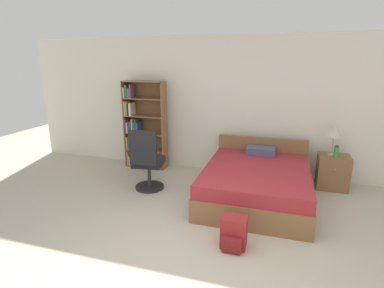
% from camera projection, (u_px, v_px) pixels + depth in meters
% --- Properties ---
extents(ground_plane, '(14.00, 14.00, 0.00)m').
position_uv_depth(ground_plane, '(191.00, 280.00, 3.03)').
color(ground_plane, '#BCB29E').
extents(wall_back, '(9.00, 0.06, 2.60)m').
position_uv_depth(wall_back, '(241.00, 107.00, 5.65)').
color(wall_back, silver).
rests_on(wall_back, ground_plane).
extents(bookshelf, '(0.85, 0.28, 1.76)m').
position_uv_depth(bookshelf, '(141.00, 126.00, 6.09)').
color(bookshelf, brown).
rests_on(bookshelf, ground_plane).
extents(bed, '(1.60, 1.98, 0.79)m').
position_uv_depth(bed, '(256.00, 182.00, 4.76)').
color(bed, brown).
rests_on(bed, ground_plane).
extents(office_chair, '(0.55, 0.62, 1.08)m').
position_uv_depth(office_chair, '(147.00, 162.00, 4.99)').
color(office_chair, '#232326').
rests_on(office_chair, ground_plane).
extents(nightstand, '(0.51, 0.43, 0.59)m').
position_uv_depth(nightstand, '(333.00, 172.00, 5.14)').
color(nightstand, brown).
rests_on(nightstand, ground_plane).
extents(table_lamp, '(0.24, 0.24, 0.51)m').
position_uv_depth(table_lamp, '(334.00, 132.00, 4.98)').
color(table_lamp, '#B2B2B7').
rests_on(table_lamp, nightstand).
extents(water_bottle, '(0.08, 0.08, 0.20)m').
position_uv_depth(water_bottle, '(336.00, 152.00, 4.94)').
color(water_bottle, '#3F8C4C').
rests_on(water_bottle, nightstand).
extents(backpack_red, '(0.30, 0.27, 0.39)m').
position_uv_depth(backpack_red, '(234.00, 233.00, 3.52)').
color(backpack_red, maroon).
rests_on(backpack_red, ground_plane).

